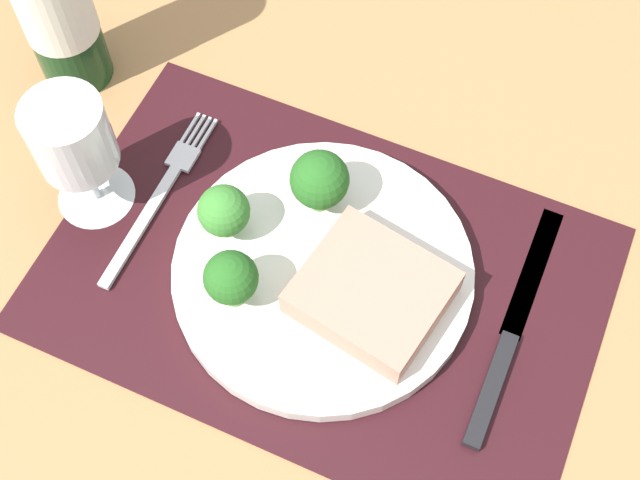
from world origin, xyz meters
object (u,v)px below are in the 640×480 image
plate (323,272)px  steak (372,292)px  fork (160,195)px  knife (508,341)px  wine_glass (73,142)px

plate → steak: 5.37cm
fork → knife: knife is taller
fork → wine_glass: size_ratio=1.50×
plate → fork: (-16.47, 1.42, -0.55)cm
plate → knife: size_ratio=1.10×
steak → plate: bearing=167.3°
plate → wine_glass: wine_glass is taller
knife → wine_glass: 38.78cm
plate → fork: plate is taller
steak → fork: size_ratio=0.58×
fork → knife: size_ratio=0.83×
fork → wine_glass: 9.83cm
plate → wine_glass: size_ratio=1.98×
plate → fork: size_ratio=1.32×
plate → wine_glass: bearing=-177.9°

